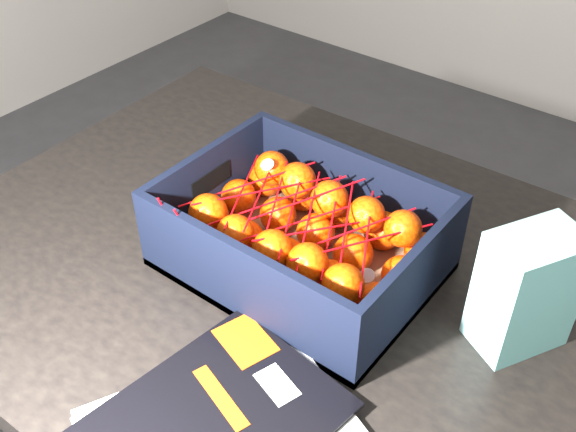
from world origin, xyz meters
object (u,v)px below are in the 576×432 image
Objects in this scene: table at (328,334)px; magazine_stack at (218,431)px; produce_crate at (301,243)px; retail_carton at (526,291)px.

magazine_stack is (0.04, -0.27, 0.11)m from table.
magazine_stack is 0.30m from produce_crate.
produce_crate reaches higher than table.
retail_carton reaches higher than produce_crate.
table is 7.34× the size of retail_carton.
magazine_stack is 0.40m from retail_carton.
table is at bearing -8.94° from produce_crate.
magazine_stack is at bearing -71.29° from produce_crate.
retail_carton is at bearing 11.21° from produce_crate.
produce_crate is at bearing 108.71° from magazine_stack.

